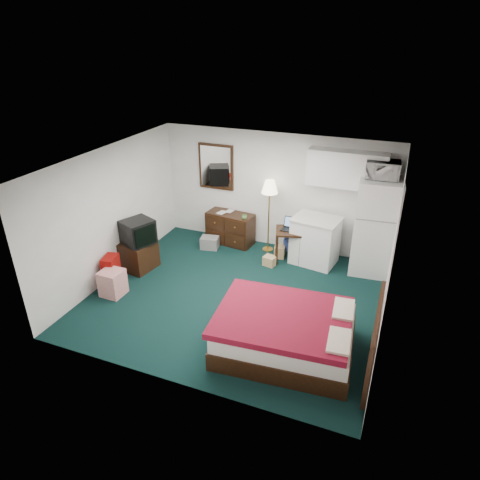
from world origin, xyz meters
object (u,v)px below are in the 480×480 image
at_px(floor_lamp, 269,216).
at_px(tv_stand, 138,255).
at_px(bed, 285,333).
at_px(fridge, 375,226).
at_px(suitcase, 111,271).
at_px(desk, 288,245).
at_px(kitchen_counter, 315,241).
at_px(dresser, 230,228).

distance_m(floor_lamp, tv_stand, 2.80).
relative_size(floor_lamp, bed, 0.81).
xyz_separation_m(fridge, suitcase, (-4.44, -2.35, -0.65)).
relative_size(bed, suitcase, 3.30).
bearing_deg(bed, desk, 100.12).
bearing_deg(floor_lamp, tv_stand, -141.92).
distance_m(kitchen_counter, bed, 2.85).
xyz_separation_m(dresser, floor_lamp, (0.90, -0.03, 0.44)).
bearing_deg(bed, fridge, 68.19).
relative_size(desk, fridge, 0.36).
distance_m(kitchen_counter, fridge, 1.21).
height_order(floor_lamp, suitcase, floor_lamp).
bearing_deg(kitchen_counter, dresser, -176.79).
xyz_separation_m(bed, tv_stand, (-3.42, 1.31, -0.03)).
relative_size(floor_lamp, desk, 2.32).
xyz_separation_m(desk, kitchen_counter, (0.52, 0.11, 0.13)).
height_order(kitchen_counter, fridge, fridge).
height_order(floor_lamp, tv_stand, floor_lamp).
bearing_deg(fridge, bed, -111.61).
bearing_deg(desk, dresser, 151.65).
xyz_separation_m(desk, fridge, (1.63, 0.21, 0.61)).
height_order(fridge, suitcase, fridge).
bearing_deg(fridge, suitcase, -156.56).
relative_size(fridge, suitcase, 3.20).
relative_size(floor_lamp, fridge, 0.84).
bearing_deg(tv_stand, kitchen_counter, 34.10).
distance_m(dresser, bed, 3.72).
bearing_deg(desk, tv_stand, -168.37).
bearing_deg(floor_lamp, suitcase, -133.30).
bearing_deg(kitchen_counter, tv_stand, -145.48).
bearing_deg(floor_lamp, bed, -67.40).
relative_size(dresser, bed, 0.53).
relative_size(desk, kitchen_counter, 0.72).
distance_m(dresser, fridge, 3.12).
height_order(fridge, tv_stand, fridge).
relative_size(dresser, tv_stand, 1.66).
distance_m(desk, suitcase, 3.54).
distance_m(desk, bed, 2.82).
bearing_deg(suitcase, dresser, 47.57).
distance_m(fridge, suitcase, 5.07).
xyz_separation_m(floor_lamp, tv_stand, (-2.17, -1.70, -0.51)).
height_order(kitchen_counter, suitcase, kitchen_counter).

